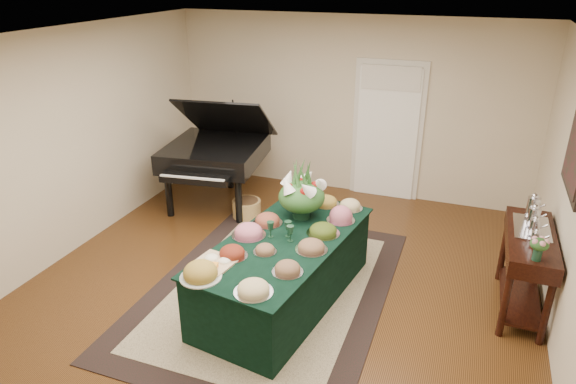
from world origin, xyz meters
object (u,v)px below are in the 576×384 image
(floral_centerpiece, at_px, (302,191))
(mahogany_sideboard, at_px, (529,252))
(grand_piano, at_px, (215,152))
(buffet_table, at_px, (285,270))

(floral_centerpiece, xyz_separation_m, mahogany_sideboard, (2.36, 0.17, -0.38))
(floral_centerpiece, distance_m, grand_piano, 2.32)
(buffet_table, bearing_deg, grand_piano, 132.90)
(buffet_table, height_order, floral_centerpiece, floral_centerpiece)
(grand_piano, bearing_deg, mahogany_sideboard, -16.68)
(buffet_table, xyz_separation_m, grand_piano, (-1.83, 1.97, 0.45))
(buffet_table, height_order, mahogany_sideboard, mahogany_sideboard)
(floral_centerpiece, bearing_deg, mahogany_sideboard, 4.15)
(buffet_table, bearing_deg, floral_centerpiece, 90.63)
(buffet_table, distance_m, grand_piano, 2.72)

